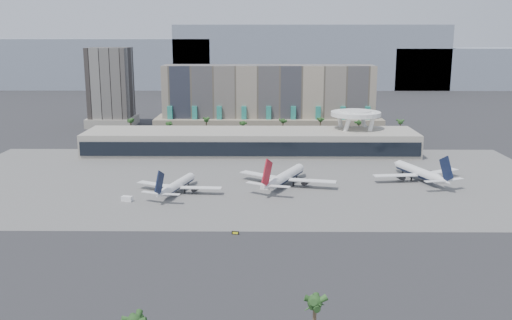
{
  "coord_description": "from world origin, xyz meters",
  "views": [
    {
      "loc": [
        5.58,
        -180.49,
        61.27
      ],
      "look_at": [
        3.49,
        40.0,
        12.06
      ],
      "focal_mm": 40.0,
      "sensor_mm": 36.0,
      "label": 1
    }
  ],
  "objects_px": {
    "airliner_centre": "(285,177)",
    "taxiway_sign": "(235,233)",
    "service_vehicle_a": "(127,199)",
    "airliner_right": "(419,172)",
    "service_vehicle_b": "(264,187)",
    "airliner_left": "(177,185)"
  },
  "relations": [
    {
      "from": "airliner_right",
      "to": "service_vehicle_a",
      "type": "relative_size",
      "value": 10.02
    },
    {
      "from": "airliner_left",
      "to": "airliner_right",
      "type": "height_order",
      "value": "airliner_right"
    },
    {
      "from": "service_vehicle_a",
      "to": "taxiway_sign",
      "type": "xyz_separation_m",
      "value": [
        41.92,
        -35.26,
        -0.48
      ]
    },
    {
      "from": "airliner_centre",
      "to": "service_vehicle_b",
      "type": "distance_m",
      "value": 10.57
    },
    {
      "from": "service_vehicle_b",
      "to": "service_vehicle_a",
      "type": "bearing_deg",
      "value": -155.46
    },
    {
      "from": "airliner_left",
      "to": "airliner_right",
      "type": "relative_size",
      "value": 0.88
    },
    {
      "from": "airliner_centre",
      "to": "airliner_right",
      "type": "bearing_deg",
      "value": 32.93
    },
    {
      "from": "airliner_centre",
      "to": "taxiway_sign",
      "type": "height_order",
      "value": "airliner_centre"
    },
    {
      "from": "service_vehicle_a",
      "to": "taxiway_sign",
      "type": "distance_m",
      "value": 54.78
    },
    {
      "from": "airliner_right",
      "to": "service_vehicle_a",
      "type": "height_order",
      "value": "airliner_right"
    },
    {
      "from": "airliner_right",
      "to": "service_vehicle_b",
      "type": "relative_size",
      "value": 12.4
    },
    {
      "from": "service_vehicle_a",
      "to": "service_vehicle_b",
      "type": "relative_size",
      "value": 1.24
    },
    {
      "from": "airliner_left",
      "to": "airliner_centre",
      "type": "distance_m",
      "value": 44.2
    },
    {
      "from": "airliner_left",
      "to": "airliner_right",
      "type": "distance_m",
      "value": 101.83
    },
    {
      "from": "airliner_right",
      "to": "service_vehicle_a",
      "type": "bearing_deg",
      "value": 176.36
    },
    {
      "from": "service_vehicle_a",
      "to": "taxiway_sign",
      "type": "bearing_deg",
      "value": -24.1
    },
    {
      "from": "airliner_centre",
      "to": "service_vehicle_a",
      "type": "height_order",
      "value": "airliner_centre"
    },
    {
      "from": "airliner_centre",
      "to": "airliner_right",
      "type": "xyz_separation_m",
      "value": [
        57.19,
        8.35,
        -0.13
      ]
    },
    {
      "from": "airliner_right",
      "to": "taxiway_sign",
      "type": "height_order",
      "value": "airliner_right"
    },
    {
      "from": "airliner_right",
      "to": "service_vehicle_b",
      "type": "xyz_separation_m",
      "value": [
        -65.73,
        -13.82,
        -2.83
      ]
    },
    {
      "from": "airliner_left",
      "to": "service_vehicle_a",
      "type": "height_order",
      "value": "airliner_left"
    },
    {
      "from": "airliner_centre",
      "to": "service_vehicle_a",
      "type": "relative_size",
      "value": 10.03
    }
  ]
}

